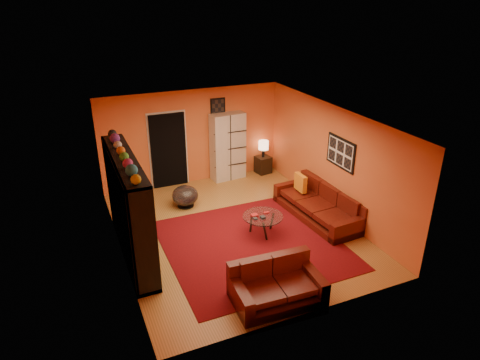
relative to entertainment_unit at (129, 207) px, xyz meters
name	(u,v)px	position (x,y,z in m)	size (l,w,h in m)	color
floor	(235,230)	(2.27, 0.00, -1.05)	(6.00, 6.00, 0.00)	olive
ceiling	(235,119)	(2.27, 0.00, 1.55)	(6.00, 6.00, 0.00)	white
wall_back	(192,137)	(2.27, 3.00, 0.25)	(6.00, 6.00, 0.00)	orange
wall_front	(310,249)	(2.27, -3.00, 0.25)	(6.00, 6.00, 0.00)	orange
wall_left	(116,198)	(-0.23, 0.00, 0.25)	(6.00, 6.00, 0.00)	orange
wall_right	(333,161)	(4.78, 0.00, 0.25)	(6.00, 6.00, 0.00)	orange
rug	(252,244)	(2.38, -0.70, -1.04)	(3.60, 3.60, 0.01)	#55090F
doorway	(168,151)	(1.57, 2.96, -0.03)	(0.95, 0.10, 2.04)	black
wall_art_right	(341,153)	(4.75, -0.30, 0.55)	(0.03, 1.00, 0.70)	black
wall_art_back	(218,108)	(3.02, 2.98, 1.00)	(0.42, 0.03, 0.52)	black
entertainment_unit	(129,207)	(0.00, 0.00, 0.00)	(0.45, 3.00, 2.10)	black
tv	(133,211)	(0.05, -0.09, -0.04)	(0.13, 1.00, 0.58)	black
sofa	(321,205)	(4.42, -0.20, -0.77)	(1.16, 2.50, 0.85)	#480E09
loveseat	(275,284)	(2.02, -2.42, -0.77)	(1.60, 1.01, 0.85)	#480E09
throw_pillow	(301,183)	(4.22, 0.47, -0.42)	(0.12, 0.42, 0.42)	orange
coffee_table	(263,218)	(2.77, -0.39, -0.65)	(0.89, 0.89, 0.44)	silver
storage_cabinet	(228,147)	(3.23, 2.80, -0.10)	(0.95, 0.42, 1.91)	silver
bowl_chair	(185,196)	(1.59, 1.58, -0.76)	(0.65, 0.65, 0.54)	black
side_table	(263,165)	(4.33, 2.75, -0.80)	(0.40, 0.40, 0.50)	black
table_lamp	(263,146)	(4.33, 2.75, -0.21)	(0.29, 0.29, 0.49)	black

